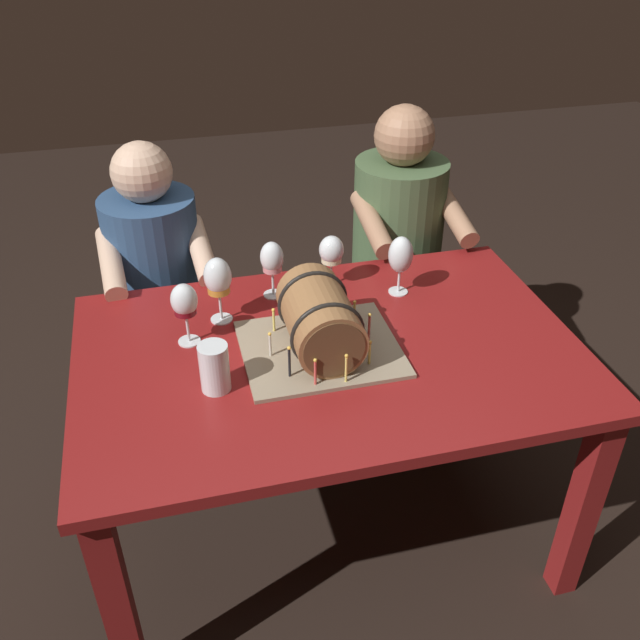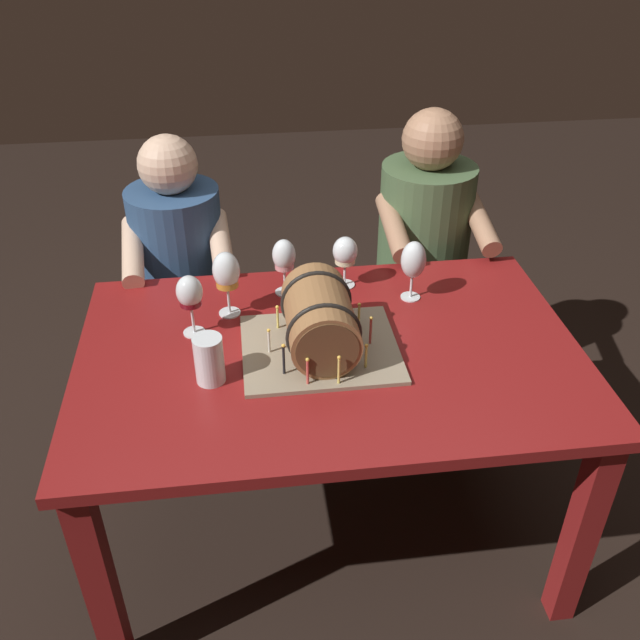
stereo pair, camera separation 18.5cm
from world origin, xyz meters
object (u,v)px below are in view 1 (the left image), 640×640
dining_table (329,378)px  barrel_cake (320,323)px  wine_glass_rose (272,260)px  wine_glass_white (331,252)px  wine_glass_red (184,303)px  beer_pint (215,368)px  person_seated_right (395,270)px  person_seated_left (162,308)px  wine_glass_empty (401,256)px  wine_glass_amber (218,279)px

dining_table → barrel_cake: size_ratio=3.25×
wine_glass_rose → wine_glass_white: wine_glass_rose is taller
barrel_cake → wine_glass_white: barrel_cake is taller
barrel_cake → wine_glass_red: bearing=159.7°
beer_pint → person_seated_right: (0.77, 0.78, -0.25)m
wine_glass_rose → wine_glass_white: size_ratio=1.08×
beer_pint → person_seated_left: 0.84m
wine_glass_empty → wine_glass_red: bearing=-170.6°
wine_glass_amber → wine_glass_white: (0.37, 0.12, -0.02)m
wine_glass_white → beer_pint: wine_glass_white is taller
wine_glass_empty → person_seated_left: person_seated_left is taller
dining_table → barrel_cake: bearing=177.4°
wine_glass_rose → person_seated_right: (0.54, 0.37, -0.31)m
dining_table → wine_glass_red: size_ratio=7.47×
beer_pint → person_seated_left: size_ratio=0.12×
dining_table → wine_glass_red: bearing=161.0°
wine_glass_rose → person_seated_right: person_seated_right is taller
wine_glass_amber → person_seated_left: (-0.17, 0.46, -0.36)m
wine_glass_white → person_seated_right: bearing=44.7°
wine_glass_red → person_seated_right: bearing=34.1°
wine_glass_red → beer_pint: size_ratio=1.40×
barrel_cake → dining_table: bearing=-2.6°
barrel_cake → beer_pint: size_ratio=3.22×
wine_glass_empty → wine_glass_rose: (-0.38, 0.08, -0.01)m
beer_pint → person_seated_left: (-0.12, 0.78, -0.29)m
person_seated_right → wine_glass_white: bearing=-135.3°
barrel_cake → person_seated_right: (0.47, 0.68, -0.28)m
barrel_cake → wine_glass_rose: (-0.07, 0.32, 0.03)m
wine_glass_rose → dining_table: bearing=-72.9°
wine_glass_amber → person_seated_left: bearing=110.5°
wine_glass_empty → wine_glass_white: bearing=152.6°
wine_glass_empty → wine_glass_white: wine_glass_empty is taller
barrel_cake → wine_glass_red: barrel_cake is taller
barrel_cake → person_seated_left: (-0.42, 0.68, -0.31)m
wine_glass_amber → wine_glass_red: 0.14m
wine_glass_amber → wine_glass_white: bearing=17.9°
dining_table → wine_glass_amber: 0.43m
wine_glass_rose → person_seated_left: 0.61m
barrel_cake → person_seated_right: person_seated_right is taller
wine_glass_white → person_seated_left: 0.73m
dining_table → wine_glass_red: (-0.37, 0.13, 0.24)m
wine_glass_empty → beer_pint: bearing=-151.5°
dining_table → person_seated_left: person_seated_left is taller
wine_glass_red → beer_pint: 0.24m
wine_glass_red → wine_glass_rose: bearing=34.1°
wine_glass_rose → person_seated_left: bearing=133.4°
wine_glass_empty → wine_glass_amber: (-0.56, -0.02, 0.01)m
wine_glass_empty → beer_pint: wine_glass_empty is taller
wine_glass_rose → wine_glass_empty: bearing=-11.7°
barrel_cake → person_seated_right: 0.88m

